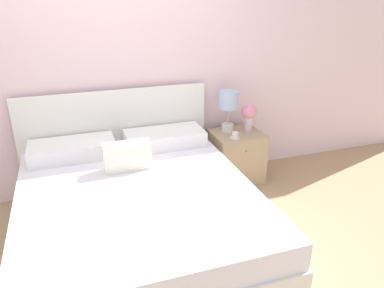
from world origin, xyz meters
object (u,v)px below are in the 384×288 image
(bed, at_px, (136,209))
(table_lamp, at_px, (228,104))
(teacup, at_px, (235,135))
(flower_vase, at_px, (249,114))
(nightstand, at_px, (236,156))

(bed, relative_size, table_lamp, 4.73)
(table_lamp, height_order, teacup, table_lamp)
(teacup, bearing_deg, flower_vase, 32.89)
(bed, height_order, nightstand, bed)
(nightstand, relative_size, flower_vase, 1.80)
(bed, xyz_separation_m, flower_vase, (1.31, 0.70, 0.43))
(table_lamp, bearing_deg, nightstand, -50.52)
(bed, height_order, teacup, bed)
(bed, distance_m, nightstand, 1.36)
(nightstand, xyz_separation_m, teacup, (-0.08, -0.11, 0.29))
(bed, bearing_deg, nightstand, 29.94)
(nightstand, distance_m, flower_vase, 0.46)
(bed, height_order, flower_vase, bed)
(table_lamp, relative_size, teacup, 4.20)
(flower_vase, bearing_deg, table_lamp, 163.35)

